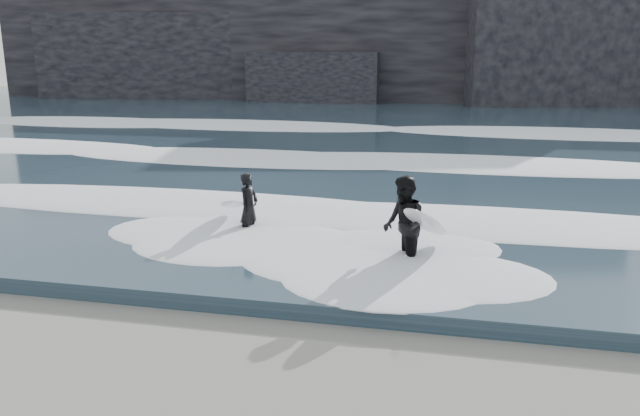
{
  "coord_description": "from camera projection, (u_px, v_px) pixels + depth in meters",
  "views": [
    {
      "loc": [
        2.96,
        -5.69,
        4.1
      ],
      "look_at": [
        0.29,
        6.3,
        1.0
      ],
      "focal_mm": 35.0,
      "sensor_mm": 36.0,
      "label": 1
    }
  ],
  "objects": [
    {
      "name": "sea",
      "position": [
        404.0,
        125.0,
        34.42
      ],
      "size": [
        90.0,
        52.0,
        0.3
      ],
      "primitive_type": "cube",
      "color": "#253846",
      "rests_on": "ground"
    },
    {
      "name": "foam_near",
      "position": [
        332.0,
        205.0,
        15.44
      ],
      "size": [
        60.0,
        3.2,
        0.2
      ],
      "primitive_type": "ellipsoid",
      "color": "white",
      "rests_on": "sea"
    },
    {
      "name": "surfer_right",
      "position": [
        406.0,
        225.0,
        11.68
      ],
      "size": [
        1.46,
        2.09,
        1.86
      ],
      "color": "black",
      "rests_on": "ground"
    },
    {
      "name": "surfer_left",
      "position": [
        244.0,
        206.0,
        13.77
      ],
      "size": [
        1.23,
        2.02,
        1.51
      ],
      "color": "black",
      "rests_on": "ground"
    },
    {
      "name": "headland",
      "position": [
        425.0,
        39.0,
        49.32
      ],
      "size": [
        70.0,
        9.0,
        10.0
      ],
      "primitive_type": "cube",
      "color": "black",
      "rests_on": "ground"
    },
    {
      "name": "foam_far",
      "position": [
        397.0,
        128.0,
        30.56
      ],
      "size": [
        60.0,
        4.8,
        0.3
      ],
      "primitive_type": "ellipsoid",
      "color": "white",
      "rests_on": "sea"
    },
    {
      "name": "foam_mid",
      "position": [
        371.0,
        158.0,
        22.05
      ],
      "size": [
        60.0,
        4.0,
        0.24
      ],
      "primitive_type": "ellipsoid",
      "color": "white",
      "rests_on": "sea"
    }
  ]
}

